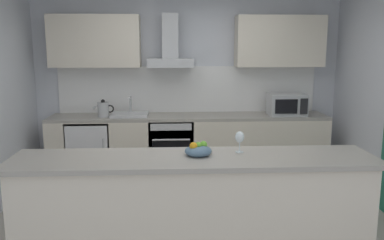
{
  "coord_description": "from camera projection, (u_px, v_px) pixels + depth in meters",
  "views": [
    {
      "loc": [
        -0.24,
        -3.79,
        1.83
      ],
      "look_at": [
        -0.02,
        0.47,
        1.05
      ],
      "focal_mm": 37.27,
      "sensor_mm": 36.0,
      "label": 1
    }
  ],
  "objects": [
    {
      "name": "wine_glass",
      "position": [
        240.0,
        138.0,
        3.31
      ],
      "size": [
        0.08,
        0.08,
        0.18
      ],
      "color": "silver",
      "rests_on": "counter_island"
    },
    {
      "name": "fruit_bowl",
      "position": [
        198.0,
        150.0,
        3.23
      ],
      "size": [
        0.22,
        0.22,
        0.12
      ],
      "color": "slate",
      "rests_on": "counter_island"
    },
    {
      "name": "sink",
      "position": [
        130.0,
        114.0,
        5.45
      ],
      "size": [
        0.5,
        0.4,
        0.26
      ],
      "color": "silver",
      "rests_on": "counter_back"
    },
    {
      "name": "ground",
      "position": [
        196.0,
        230.0,
        4.06
      ],
      "size": [
        5.34,
        4.93,
        0.02
      ],
      "primitive_type": "cube",
      "color": "gray"
    },
    {
      "name": "kettle",
      "position": [
        103.0,
        109.0,
        5.38
      ],
      "size": [
        0.29,
        0.15,
        0.24
      ],
      "color": "#B7BABC",
      "rests_on": "counter_back"
    },
    {
      "name": "refrigerator",
      "position": [
        91.0,
        150.0,
        5.5
      ],
      "size": [
        0.58,
        0.6,
        0.85
      ],
      "color": "white",
      "rests_on": "ground"
    },
    {
      "name": "range_hood",
      "position": [
        170.0,
        50.0,
        5.44
      ],
      "size": [
        0.62,
        0.45,
        0.72
      ],
      "color": "#B7BABC"
    },
    {
      "name": "oven",
      "position": [
        171.0,
        147.0,
        5.56
      ],
      "size": [
        0.6,
        0.62,
        0.8
      ],
      "color": "slate",
      "rests_on": "ground"
    },
    {
      "name": "upper_cabinets",
      "position": [
        188.0,
        41.0,
        5.48
      ],
      "size": [
        3.77,
        0.32,
        0.7
      ],
      "color": "beige"
    },
    {
      "name": "backsplash_tile",
      "position": [
        188.0,
        89.0,
        5.76
      ],
      "size": [
        3.69,
        0.02,
        0.66
      ],
      "primitive_type": "cube",
      "color": "white"
    },
    {
      "name": "microwave",
      "position": [
        287.0,
        104.0,
        5.5
      ],
      "size": [
        0.5,
        0.38,
        0.3
      ],
      "color": "#B7BABC",
      "rests_on": "counter_back"
    },
    {
      "name": "wall_back",
      "position": [
        188.0,
        84.0,
        5.82
      ],
      "size": [
        5.34,
        0.12,
        2.6
      ],
      "primitive_type": "cube",
      "color": "silver",
      "rests_on": "ground"
    },
    {
      "name": "counter_island",
      "position": [
        194.0,
        213.0,
        3.28
      ],
      "size": [
        2.94,
        0.64,
        0.97
      ],
      "color": "beige",
      "rests_on": "ground"
    },
    {
      "name": "counter_back",
      "position": [
        189.0,
        147.0,
        5.6
      ],
      "size": [
        3.82,
        0.6,
        0.9
      ],
      "color": "beige",
      "rests_on": "ground"
    }
  ]
}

